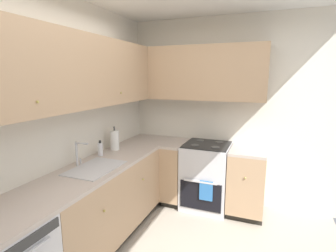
{
  "coord_description": "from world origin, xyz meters",
  "views": [
    {
      "loc": [
        -1.75,
        -0.52,
        1.82
      ],
      "look_at": [
        1.0,
        0.56,
        1.25
      ],
      "focal_mm": 27.47,
      "sensor_mm": 36.0,
      "label": 1
    }
  ],
  "objects": [
    {
      "name": "upper_cabinets_back",
      "position": [
        0.25,
        1.25,
        1.86
      ],
      "size": [
        2.65,
        0.34,
        0.73
      ],
      "color": "tan"
    },
    {
      "name": "countertop_back",
      "position": [
        0.41,
        1.11,
        0.88
      ],
      "size": [
        2.97,
        0.6,
        0.03
      ],
      "primitive_type": "cube",
      "color": "#B7A89E",
      "rests_on": "lower_cabinets_back"
    },
    {
      "name": "paper_towel_roll",
      "position": [
        0.95,
        1.27,
        1.02
      ],
      "size": [
        0.11,
        0.11,
        0.31
      ],
      "color": "white",
      "rests_on": "countertop_back"
    },
    {
      "name": "sink",
      "position": [
        0.3,
        1.08,
        0.86
      ],
      "size": [
        0.59,
        0.4,
        0.1
      ],
      "color": "#B7B7BC",
      "rests_on": "countertop_back"
    },
    {
      "name": "faucet",
      "position": [
        0.3,
        1.29,
        1.05
      ],
      "size": [
        0.07,
        0.16,
        0.26
      ],
      "color": "silver",
      "rests_on": "countertop_back"
    },
    {
      "name": "upper_cabinets_right",
      "position": [
        1.74,
        0.45,
        1.86
      ],
      "size": [
        0.32,
        1.91,
        0.73
      ],
      "color": "tan"
    },
    {
      "name": "lower_cabinets_right",
      "position": [
        1.61,
        0.05,
        0.44
      ],
      "size": [
        0.62,
        1.36,
        0.86
      ],
      "color": "tan",
      "rests_on": "ground_plane"
    },
    {
      "name": "oven_range",
      "position": [
        1.62,
        0.22,
        0.46
      ],
      "size": [
        0.68,
        0.62,
        1.05
      ],
      "color": "silver",
      "rests_on": "ground_plane"
    },
    {
      "name": "soap_bottle",
      "position": [
        0.67,
        1.29,
        0.98
      ],
      "size": [
        0.06,
        0.06,
        0.18
      ],
      "color": "silver",
      "rests_on": "countertop_back"
    },
    {
      "name": "wall_right",
      "position": [
        1.93,
        0.0,
        1.31
      ],
      "size": [
        0.05,
        2.92,
        2.63
      ],
      "primitive_type": "cube",
      "color": "silver",
      "rests_on": "ground_plane"
    },
    {
      "name": "countertop_right",
      "position": [
        1.6,
        0.05,
        0.88
      ],
      "size": [
        0.6,
        1.36,
        0.03
      ],
      "color": "#B7A89E",
      "rests_on": "lower_cabinets_right"
    },
    {
      "name": "wall_back",
      "position": [
        0.0,
        1.43,
        1.31
      ],
      "size": [
        3.9,
        0.05,
        2.63
      ],
      "primitive_type": "cube",
      "color": "silver",
      "rests_on": "ground_plane"
    },
    {
      "name": "lower_cabinets_back",
      "position": [
        0.42,
        1.11,
        0.44
      ],
      "size": [
        1.77,
        0.62,
        0.86
      ],
      "color": "tan",
      "rests_on": "ground_plane"
    }
  ]
}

